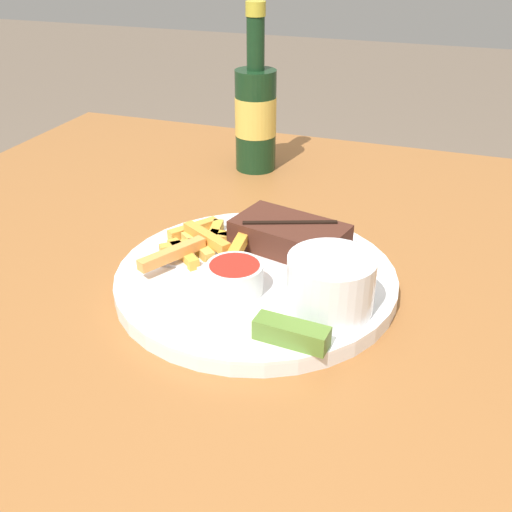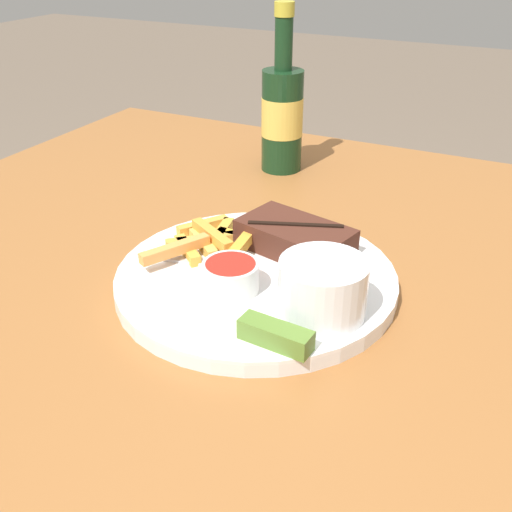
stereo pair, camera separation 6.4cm
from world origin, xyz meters
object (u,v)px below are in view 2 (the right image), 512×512
object	(u,v)px
dinner_plate	(256,279)
fork_utensil	(187,261)
dipping_sauce_cup	(231,275)
beer_bottle	(282,114)
pickle_spear	(275,335)
steak_portion	(295,237)
coleslaw_cup	(323,285)

from	to	relation	value
dinner_plate	fork_utensil	bearing A→B (deg)	-169.55
dipping_sauce_cup	beer_bottle	world-z (taller)	beer_bottle
dinner_plate	pickle_spear	world-z (taller)	pickle_spear
steak_portion	coleslaw_cup	xyz separation A→B (m)	(0.07, -0.11, 0.02)
pickle_spear	steak_portion	bearing A→B (deg)	107.50
coleslaw_cup	beer_bottle	world-z (taller)	beer_bottle
dipping_sauce_cup	dinner_plate	bearing A→B (deg)	80.06
beer_bottle	steak_portion	bearing A→B (deg)	-62.90
dipping_sauce_cup	fork_utensil	size ratio (longest dim) A/B	0.44
steak_portion	coleslaw_cup	bearing A→B (deg)	-55.41
dinner_plate	steak_portion	world-z (taller)	steak_portion
beer_bottle	pickle_spear	bearing A→B (deg)	-66.43
steak_portion	beer_bottle	bearing A→B (deg)	117.10
dinner_plate	beer_bottle	bearing A→B (deg)	109.84
fork_utensil	beer_bottle	size ratio (longest dim) A/B	0.53
dipping_sauce_cup	beer_bottle	xyz separation A→B (m)	(-0.11, 0.38, 0.05)
steak_portion	fork_utensil	bearing A→B (deg)	-140.63
coleslaw_cup	pickle_spear	bearing A→B (deg)	-106.82
pickle_spear	dinner_plate	bearing A→B (deg)	124.15
dipping_sauce_cup	pickle_spear	world-z (taller)	dipping_sauce_cup
steak_portion	dipping_sauce_cup	world-z (taller)	steak_portion
dipping_sauce_cup	pickle_spear	xyz separation A→B (m)	(0.08, -0.06, -0.01)
dinner_plate	steak_portion	distance (m)	0.07
dinner_plate	fork_utensil	distance (m)	0.08
steak_portion	coleslaw_cup	world-z (taller)	coleslaw_cup
pickle_spear	fork_utensil	size ratio (longest dim) A/B	0.53
steak_portion	dinner_plate	bearing A→B (deg)	-105.34
beer_bottle	dipping_sauce_cup	bearing A→B (deg)	-73.28
dipping_sauce_cup	pickle_spear	distance (m)	0.10
dipping_sauce_cup	fork_utensil	world-z (taller)	dipping_sauce_cup
dinner_plate	pickle_spear	xyz separation A→B (m)	(0.07, -0.11, 0.02)
coleslaw_cup	dipping_sauce_cup	bearing A→B (deg)	-178.96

